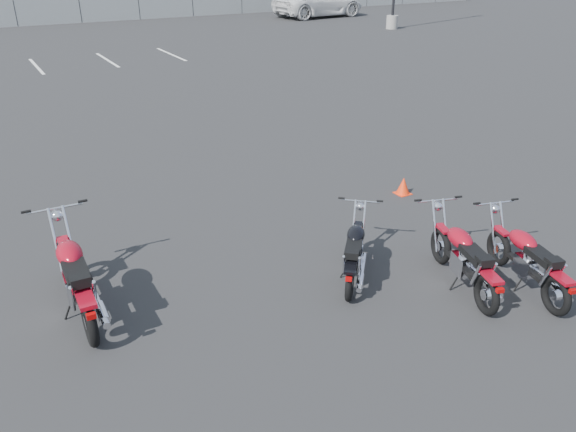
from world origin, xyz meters
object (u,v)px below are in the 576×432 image
motorcycle_front_red (76,278)px  motorcycle_third_red (464,259)px  motorcycle_rear_red (528,260)px  motorcycle_second_black (355,253)px

motorcycle_front_red → motorcycle_third_red: (5.04, -2.17, -0.07)m
motorcycle_third_red → motorcycle_rear_red: (0.78, -0.49, -0.01)m
motorcycle_second_black → motorcycle_third_red: size_ratio=0.80×
motorcycle_front_red → motorcycle_third_red: bearing=-23.3°
motorcycle_front_red → motorcycle_rear_red: 6.40m
motorcycle_second_black → motorcycle_third_red: 1.59m
motorcycle_third_red → motorcycle_front_red: bearing=156.7°
motorcycle_second_black → motorcycle_third_red: bearing=-39.5°
motorcycle_third_red → motorcycle_second_black: bearing=140.5°
motorcycle_front_red → motorcycle_third_red: motorcycle_front_red is taller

